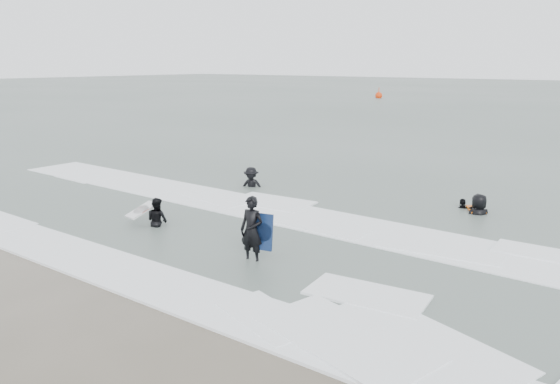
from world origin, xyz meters
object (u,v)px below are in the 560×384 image
Objects in this scene: buoy at (379,96)px; surfer_right_far at (478,215)px; surfer_right_near at (463,209)px; surfer_centre at (252,262)px; surfer_breaker at (251,188)px; surfer_wading at (158,227)px.

surfer_right_far is at bearing -59.61° from buoy.
surfer_right_near is 0.84m from surfer_right_far.
surfer_breaker is at bearing 122.94° from surfer_centre.
surfer_wading is 10.77m from surfer_right_far.
surfer_right_far is at bearing 60.74° from surfer_centre.
surfer_centre is 8.76m from surfer_right_far.
surfer_right_near is at bearing 65.98° from surfer_centre.
surfer_right_near is at bearing -9.68° from surfer_breaker.
surfer_right_far is 61.00m from buoy.
surfer_right_far is 1.15× the size of buoy.
surfer_breaker is 58.50m from buoy.
surfer_centre reaches higher than surfer_wading.
surfer_wading is 0.91× the size of buoy.
surfer_right_near is at bearing -59.96° from buoy.
surfer_breaker is 8.38m from surfer_right_near.
buoy is (-23.16, 60.14, 0.42)m from surfer_wading.
surfer_wading is 10.62m from surfer_right_near.
surfer_right_near is at bearing -132.58° from surfer_wading.
surfer_wading is 64.45m from buoy.
surfer_wading is at bearing -68.94° from buoy.
surfer_centre is at bearing 43.84° from surfer_right_near.
buoy reaches higher than surfer_wading.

